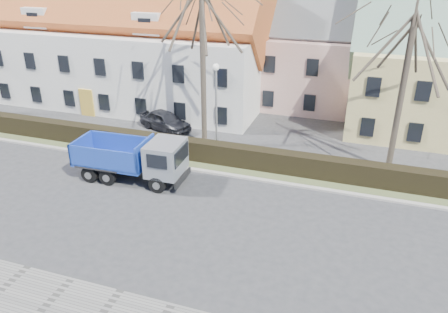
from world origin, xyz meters
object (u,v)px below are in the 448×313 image
(streetlight, at_px, (216,111))
(parked_car_a, at_px, (165,121))
(cart_frame, at_px, (110,155))
(dump_truck, at_px, (127,158))

(streetlight, bearing_deg, parked_car_a, 148.67)
(streetlight, distance_m, cart_frame, 7.39)
(dump_truck, distance_m, parked_car_a, 7.82)
(dump_truck, height_order, cart_frame, dump_truck)
(cart_frame, xyz_separation_m, parked_car_a, (1.17, 5.80, 0.45))
(streetlight, bearing_deg, dump_truck, -130.20)
(cart_frame, distance_m, parked_car_a, 5.93)
(dump_truck, xyz_separation_m, streetlight, (3.86, 4.57, 1.72))
(streetlight, distance_m, parked_car_a, 6.45)
(dump_truck, height_order, streetlight, streetlight)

